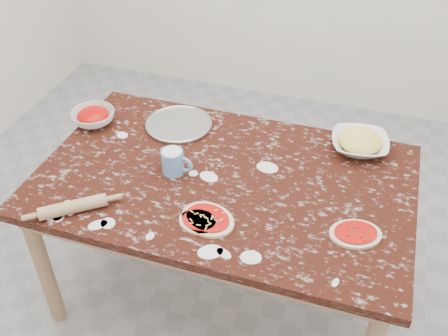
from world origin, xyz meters
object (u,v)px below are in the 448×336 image
cheese_bowl (360,144)px  flour_mug (174,162)px  worktable (224,192)px  rolling_pin (73,207)px  pizza_tray (179,125)px  sauce_bowl (93,117)px

cheese_bowl → flour_mug: bearing=-150.8°
flour_mug → worktable: bearing=9.0°
flour_mug → rolling_pin: bearing=-128.3°
worktable → pizza_tray: pizza_tray is taller
sauce_bowl → worktable: bearing=-14.9°
flour_mug → rolling_pin: (-0.28, -0.36, -0.03)m
cheese_bowl → flour_mug: (-0.74, -0.42, 0.03)m
pizza_tray → flour_mug: 0.36m
rolling_pin → cheese_bowl: bearing=37.0°
cheese_bowl → flour_mug: size_ratio=1.81×
pizza_tray → rolling_pin: size_ratio=1.20×
cheese_bowl → worktable: bearing=-144.1°
sauce_bowl → flour_mug: flour_mug is taller
worktable → flour_mug: size_ratio=11.30×
worktable → cheese_bowl: size_ratio=6.25×
pizza_tray → rolling_pin: (-0.17, -0.70, 0.02)m
pizza_tray → flour_mug: (0.12, -0.34, 0.05)m
worktable → flour_mug: (-0.22, -0.03, 0.14)m
cheese_bowl → rolling_pin: bearing=-143.0°
cheese_bowl → pizza_tray: bearing=-174.8°
worktable → cheese_bowl: cheese_bowl is taller
sauce_bowl → cheese_bowl: sauce_bowl is taller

